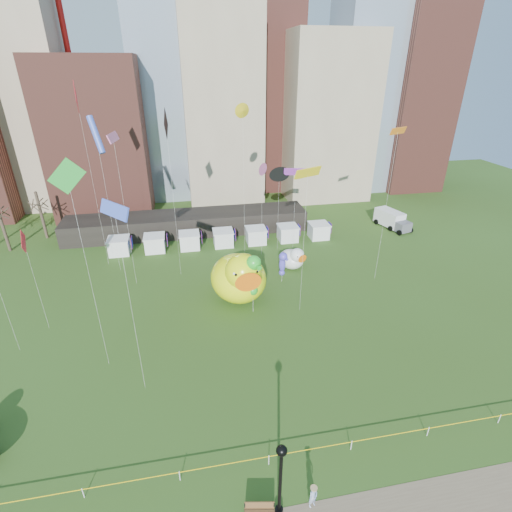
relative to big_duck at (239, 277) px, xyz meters
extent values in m
plane|color=#304917|center=(-1.18, -20.76, -3.07)|extent=(160.00, 160.00, 0.00)
cube|color=gray|center=(-31.18, 41.24, 17.93)|extent=(14.00, 12.00, 42.00)
cube|color=brown|center=(-19.18, 35.24, 9.93)|extent=(16.00, 14.00, 26.00)
cube|color=#8C9EB2|center=(-7.18, 43.24, 24.43)|extent=(12.00, 12.00, 55.00)
cube|color=gray|center=(2.82, 39.24, 13.93)|extent=(14.00, 14.00, 34.00)
cube|color=brown|center=(12.82, 45.24, 30.93)|extent=(12.00, 12.00, 68.00)
cube|color=gray|center=(22.82, 37.24, 11.93)|extent=(16.00, 14.00, 30.00)
cube|color=#8C9EB2|center=(32.82, 41.24, 20.93)|extent=(14.00, 12.00, 48.00)
cube|color=brown|center=(42.82, 39.24, 14.93)|extent=(12.00, 12.00, 36.00)
cube|color=black|center=(-5.18, 21.24, -1.47)|extent=(38.00, 6.00, 3.20)
cube|color=white|center=(-15.18, 15.24, -1.97)|extent=(2.80, 2.80, 2.20)
cube|color=red|center=(-13.38, 15.24, -1.47)|extent=(0.08, 1.40, 1.60)
cube|color=white|center=(-10.18, 15.24, -1.97)|extent=(2.80, 2.80, 2.20)
cube|color=red|center=(-8.38, 15.24, -1.47)|extent=(0.08, 1.40, 1.60)
cube|color=white|center=(-5.18, 15.24, -1.97)|extent=(2.80, 2.80, 2.20)
cube|color=red|center=(-3.38, 15.24, -1.47)|extent=(0.08, 1.40, 1.60)
cube|color=white|center=(-0.18, 15.24, -1.97)|extent=(2.80, 2.80, 2.20)
cube|color=red|center=(1.62, 15.24, -1.47)|extent=(0.08, 1.40, 1.60)
cube|color=white|center=(4.82, 15.24, -1.97)|extent=(2.80, 2.80, 2.20)
cube|color=red|center=(6.62, 15.24, -1.47)|extent=(0.08, 1.40, 1.60)
cube|color=white|center=(9.82, 15.24, -1.97)|extent=(2.80, 2.80, 2.20)
cube|color=red|center=(11.62, 15.24, -1.47)|extent=(0.08, 1.40, 1.60)
cube|color=white|center=(14.82, 15.24, -1.97)|extent=(2.80, 2.80, 2.20)
cube|color=red|center=(16.62, 15.24, -1.47)|extent=(0.08, 1.40, 1.60)
cylinder|color=#382B21|center=(-31.18, 19.24, 0.93)|extent=(0.44, 0.44, 8.00)
cylinder|color=#382B21|center=(-27.18, 23.24, 0.68)|extent=(0.44, 0.44, 7.50)
cylinder|color=white|center=(-13.18, -20.76, -2.62)|extent=(0.06, 0.06, 0.90)
cylinder|color=white|center=(-7.18, -20.76, -2.62)|extent=(0.06, 0.06, 0.90)
cylinder|color=white|center=(-1.18, -20.76, -2.62)|extent=(0.06, 0.06, 0.90)
cylinder|color=white|center=(4.82, -20.76, -2.62)|extent=(0.06, 0.06, 0.90)
cylinder|color=white|center=(10.82, -20.76, -2.62)|extent=(0.06, 0.06, 0.90)
cylinder|color=white|center=(16.82, -20.76, -2.62)|extent=(0.06, 0.06, 0.90)
cube|color=yellow|center=(-1.18, -20.76, -2.27)|extent=(50.00, 0.02, 0.07)
ellipsoid|color=#F0FF0D|center=(-0.04, 0.51, -0.45)|extent=(6.97, 7.97, 5.24)
ellipsoid|color=#F0FF0D|center=(-0.30, 3.39, -0.59)|extent=(1.85, 1.50, 2.12)
sphere|color=#F0FF0D|center=(0.16, -1.82, 1.65)|extent=(4.27, 4.27, 3.94)
cone|color=orange|center=(0.31, -3.49, 1.52)|extent=(2.31, 1.96, 2.17)
sphere|color=white|center=(-0.82, -3.00, 2.18)|extent=(0.71, 0.71, 0.71)
sphere|color=white|center=(1.33, -2.81, 2.18)|extent=(0.71, 0.71, 0.71)
sphere|color=black|center=(-0.79, -3.33, 2.18)|extent=(0.35, 0.35, 0.35)
sphere|color=black|center=(1.36, -3.14, 2.18)|extent=(0.35, 0.35, 0.35)
ellipsoid|color=white|center=(7.93, 6.47, -1.81)|extent=(4.27, 4.53, 2.52)
ellipsoid|color=white|center=(7.35, 7.73, -1.88)|extent=(1.03, 0.94, 1.02)
sphere|color=white|center=(8.40, 5.44, -0.79)|extent=(2.52, 2.52, 1.90)
cone|color=orange|center=(8.74, 4.71, -0.86)|extent=(1.31, 1.21, 1.04)
sphere|color=white|center=(8.15, 4.75, -0.54)|extent=(0.34, 0.34, 0.34)
sphere|color=white|center=(9.10, 5.18, -0.54)|extent=(0.34, 0.34, 0.34)
sphere|color=black|center=(8.21, 4.60, -0.54)|extent=(0.17, 0.17, 0.17)
sphere|color=black|center=(9.16, 5.04, -0.54)|extent=(0.17, 0.17, 0.17)
cylinder|color=silver|center=(1.07, -2.68, -0.81)|extent=(0.03, 0.03, 4.52)
ellipsoid|color=green|center=(1.07, -2.68, 1.45)|extent=(1.47, 1.33, 3.09)
sphere|color=green|center=(1.07, -2.83, 3.10)|extent=(2.00, 2.00, 1.58)
cone|color=green|center=(1.07, -3.54, 3.02)|extent=(0.84, 1.11, 0.55)
sphere|color=green|center=(1.07, -2.63, -0.33)|extent=(1.10, 1.10, 1.10)
cylinder|color=silver|center=(5.82, 3.11, -1.85)|extent=(0.03, 0.03, 2.45)
ellipsoid|color=#5146D3|center=(5.82, 3.11, -0.63)|extent=(1.00, 0.91, 2.10)
sphere|color=#5146D3|center=(5.82, 2.96, 0.50)|extent=(1.37, 1.37, 1.07)
cone|color=#5146D3|center=(5.82, 2.48, 0.44)|extent=(0.58, 0.76, 0.37)
sphere|color=#5146D3|center=(5.82, 3.16, -1.83)|extent=(0.75, 0.75, 0.75)
cube|color=brown|center=(-2.47, -23.96, -2.60)|extent=(1.87, 0.82, 0.06)
cube|color=brown|center=(-2.43, -23.72, -2.35)|extent=(1.81, 0.46, 0.46)
cylinder|color=black|center=(-1.25, -23.96, -2.88)|extent=(0.50, 0.50, 0.34)
cylinder|color=black|center=(-1.25, -23.96, -0.31)|extent=(0.21, 0.21, 5.49)
sphere|color=black|center=(-1.25, -23.96, 2.61)|extent=(0.64, 0.64, 0.64)
cone|color=black|center=(-1.25, -23.96, 2.95)|extent=(0.23, 0.23, 0.29)
cube|color=silver|center=(28.00, 17.57, -1.55)|extent=(3.61, 5.37, 2.46)
cube|color=#595960|center=(28.85, 14.54, -2.04)|extent=(2.66, 2.32, 1.57)
cylinder|color=black|center=(27.30, 15.53, -2.63)|extent=(0.48, 0.92, 0.88)
cylinder|color=black|center=(29.66, 16.20, -2.63)|extent=(0.48, 0.92, 0.88)
cylinder|color=black|center=(26.39, 18.75, -2.63)|extent=(0.48, 0.92, 0.88)
cylinder|color=black|center=(28.75, 19.42, -2.63)|extent=(0.48, 0.92, 0.88)
imported|color=silver|center=(0.88, -23.96, -2.22)|extent=(0.71, 0.59, 1.66)
cylinder|color=silver|center=(-16.36, 12.14, 7.55)|extent=(0.02, 0.02, 21.25)
cube|color=red|center=(-16.36, 12.14, 18.18)|extent=(0.67, 3.46, 3.52)
cylinder|color=silver|center=(4.86, 11.13, 3.10)|extent=(0.02, 0.02, 12.34)
cone|color=pink|center=(4.86, 11.13, 9.27)|extent=(1.13, 1.37, 1.58)
cylinder|color=silver|center=(-6.66, 7.38, 6.30)|extent=(0.02, 0.02, 18.74)
cube|color=black|center=(-6.66, 7.38, 15.67)|extent=(0.56, 3.44, 3.48)
cylinder|color=silver|center=(-13.43, -8.38, 5.66)|extent=(0.02, 0.02, 17.47)
cube|color=green|center=(-13.43, -8.38, 14.40)|extent=(2.62, 0.46, 2.65)
cylinder|color=silver|center=(6.24, -3.31, 4.67)|extent=(0.02, 0.02, 15.49)
cube|color=yellow|center=(6.24, -3.31, 12.42)|extent=(2.95, 1.67, 0.93)
cylinder|color=silver|center=(-9.99, -11.91, 4.90)|extent=(0.02, 0.02, 15.95)
cube|color=blue|center=(-9.99, -11.91, 12.88)|extent=(2.29, 2.64, 0.94)
cylinder|color=silver|center=(17.66, 1.53, 6.03)|extent=(0.02, 0.02, 18.21)
cube|color=orange|center=(17.66, 1.53, 15.14)|extent=(2.30, 1.30, 0.73)
cylinder|color=silver|center=(9.77, 12.09, 2.69)|extent=(0.02, 0.02, 11.53)
cube|color=purple|center=(9.77, 12.09, 8.46)|extent=(3.36, 1.16, 1.02)
cylinder|color=silver|center=(-20.35, -1.58, 1.87)|extent=(0.02, 0.02, 9.89)
cube|color=red|center=(-20.35, -1.58, 6.82)|extent=(0.40, 2.28, 2.30)
cylinder|color=silver|center=(-12.16, 6.10, 5.79)|extent=(0.02, 0.02, 17.72)
cube|color=pink|center=(-12.16, 6.10, 14.65)|extent=(0.87, 2.98, 0.91)
cylinder|color=silver|center=(7.52, 12.50, 2.53)|extent=(0.02, 0.02, 11.21)
cone|color=black|center=(7.52, 12.50, 8.14)|extent=(2.04, 0.58, 2.02)
cylinder|color=silver|center=(-22.13, -4.77, 2.52)|extent=(0.02, 0.02, 11.19)
cylinder|color=silver|center=(2.16, 9.54, 6.79)|extent=(0.02, 0.02, 19.72)
cone|color=yellow|center=(2.16, 9.54, 16.65)|extent=(1.41, 1.25, 1.68)
cylinder|color=silver|center=(-14.60, 10.19, 5.63)|extent=(0.02, 0.02, 17.40)
cylinder|color=blue|center=(-14.60, 10.19, 14.33)|extent=(1.97, 2.41, 4.15)
camera|label=1|loc=(-5.27, -37.46, 21.63)|focal=27.00mm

